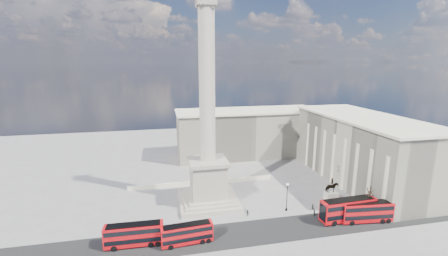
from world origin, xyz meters
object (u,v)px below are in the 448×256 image
Objects in this scene: red_bus_a at (135,234)px; red_bus_b at (187,234)px; pedestrian_walking at (313,207)px; pedestrian_standing at (314,213)px; equestrian_statue at (331,198)px; red_bus_c at (348,209)px; red_bus_d at (367,211)px; pedestrian_crossing at (248,213)px; nelsons_column at (208,151)px; victorian_lamp at (287,195)px.

red_bus_a reaches higher than red_bus_b.
pedestrian_walking is 1.00× the size of pedestrian_standing.
red_bus_b is 1.32× the size of equestrian_statue.
equestrian_statue is (-0.44, 6.02, -0.06)m from red_bus_c.
red_bus_b is at bearing -160.85° from pedestrian_walking.
equestrian_statue is 4.76× the size of pedestrian_standing.
pedestrian_walking is 2.68m from pedestrian_standing.
pedestrian_crossing is at bearing 168.41° from red_bus_d.
red_bus_d is at bearing -27.01° from nelsons_column.
equestrian_statue reaches higher than red_bus_b.
red_bus_c is at bearing -27.93° from nelsons_column.
pedestrian_crossing is (-9.43, -0.61, -3.16)m from victorian_lamp.
equestrian_statue reaches higher than red_bus_d.
pedestrian_walking is 1.01× the size of pedestrian_crossing.
pedestrian_walking is at bearing 8.46° from red_bus_b.
red_bus_d is (3.52, -1.22, -0.24)m from red_bus_c.
red_bus_d is at bearing -33.27° from pedestrian_walking.
equestrian_statue is 6.54m from pedestrian_standing.
pedestrian_crossing is at bearing 179.45° from equestrian_statue.
red_bus_b is at bearing 98.63° from pedestrian_crossing.
red_bus_d is at bearing -61.34° from equestrian_statue.
red_bus_c reaches higher than pedestrian_standing.
nelsons_column reaches higher than pedestrian_walking.
red_bus_c reaches higher than red_bus_a.
nelsons_column is 31.99× the size of pedestrian_standing.
nelsons_column is 20.63m from victorian_lamp.
red_bus_b is 0.87× the size of red_bus_d.
red_bus_c is at bearing 119.02° from pedestrian_standing.
red_bus_c is at bearing -42.75° from pedestrian_walking.
red_bus_b is at bearing -23.86° from pedestrian_standing.
victorian_lamp is 10.72m from equestrian_statue.
red_bus_d is 8.26m from equestrian_statue.
pedestrian_standing is at bearing 6.12° from red_bus_a.
pedestrian_crossing is at bearing 23.31° from red_bus_b.
pedestrian_standing is (28.23, 4.50, -1.27)m from red_bus_b.
pedestrian_crossing is (-20.02, 0.19, -1.76)m from equestrian_statue.
victorian_lamp reaches higher than red_bus_c.
equestrian_statue reaches higher than pedestrian_crossing.
pedestrian_crossing is at bearing 160.63° from red_bus_c.
red_bus_b is 15.79m from pedestrian_crossing.
equestrian_statue reaches higher than red_bus_a.
pedestrian_crossing is (-14.36, 2.95, -0.01)m from pedestrian_standing.
pedestrian_standing is (4.94, -3.56, -3.15)m from victorian_lamp.
equestrian_statue is at bearing 9.12° from red_bus_a.
red_bus_c is (34.33, 1.24, 0.54)m from red_bus_b.
red_bus_d is at bearing -28.92° from victorian_lamp.
nelsons_column reaches higher than pedestrian_crossing.
red_bus_b reaches higher than pedestrian_standing.
red_bus_d is 16.71m from victorian_lamp.
red_bus_a reaches higher than pedestrian_standing.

